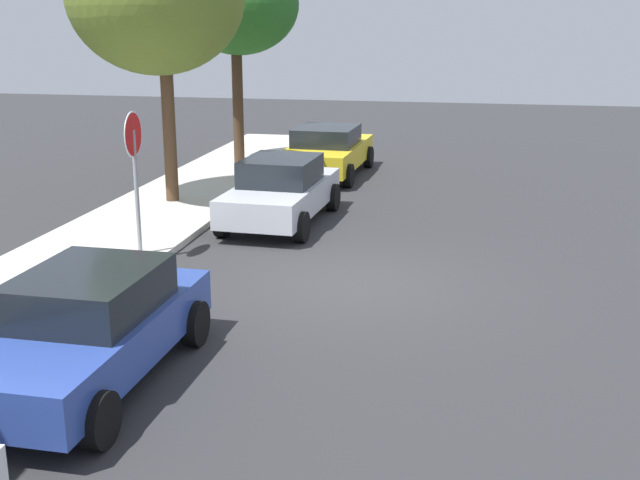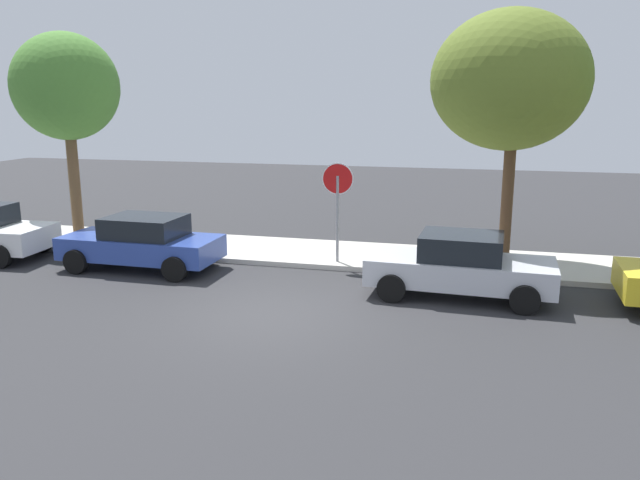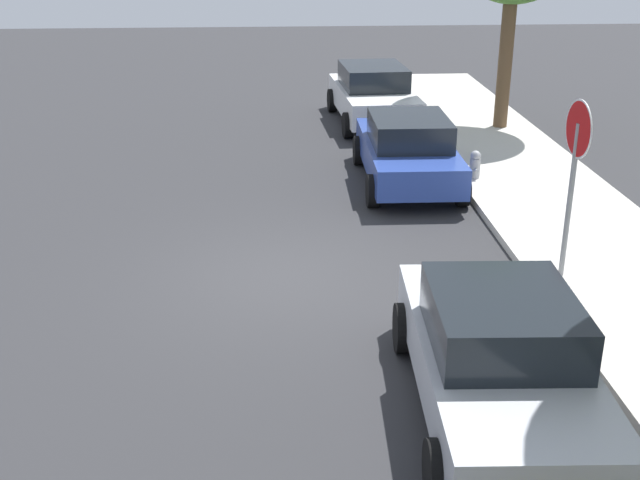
# 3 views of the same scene
# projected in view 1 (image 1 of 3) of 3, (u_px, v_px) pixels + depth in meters

# --- Properties ---
(ground_plane) EXTENTS (60.00, 60.00, 0.00)m
(ground_plane) POSITION_uv_depth(u_px,v_px,m) (355.00, 283.00, 13.88)
(ground_plane) COLOR #2D2D30
(sidewalk_curb) EXTENTS (32.00, 2.95, 0.14)m
(sidewalk_curb) POSITION_uv_depth(u_px,v_px,m) (79.00, 261.00, 14.85)
(sidewalk_curb) COLOR beige
(sidewalk_curb) RESTS_ON ground_plane
(stop_sign) EXTENTS (0.84, 0.08, 2.81)m
(stop_sign) POSITION_uv_depth(u_px,v_px,m) (135.00, 158.00, 14.60)
(stop_sign) COLOR gray
(stop_sign) RESTS_ON ground_plane
(parked_car_silver) EXTENTS (4.25, 2.08, 1.47)m
(parked_car_silver) POSITION_uv_depth(u_px,v_px,m) (281.00, 191.00, 17.68)
(parked_car_silver) COLOR silver
(parked_car_silver) RESTS_ON ground_plane
(parked_car_blue) EXTENTS (4.19, 1.99, 1.44)m
(parked_car_blue) POSITION_uv_depth(u_px,v_px,m) (89.00, 328.00, 9.96)
(parked_car_blue) COLOR #2D479E
(parked_car_blue) RESTS_ON ground_plane
(parked_car_yellow) EXTENTS (4.49, 2.23, 1.42)m
(parked_car_yellow) POSITION_uv_depth(u_px,v_px,m) (327.00, 151.00, 22.92)
(parked_car_yellow) COLOR yellow
(parked_car_yellow) RESTS_ON ground_plane
(street_tree_far) EXTENTS (3.49, 3.49, 6.24)m
(street_tree_far) POSITION_uv_depth(u_px,v_px,m) (239.00, 5.00, 23.12)
(street_tree_far) COLOR #422D1E
(street_tree_far) RESTS_ON ground_plane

